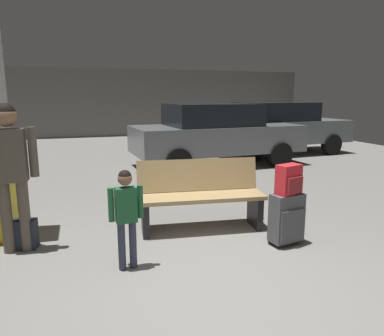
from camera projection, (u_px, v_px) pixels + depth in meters
The scene contains 10 objects.
ground_plane at pixel (140, 188), 6.94m from camera, with size 18.00×18.00×0.10m, color gray.
garage_back_wall at pixel (104, 103), 14.95m from camera, with size 18.00×0.12×2.80m, color slate.
bench at pixel (200, 195), 4.63m from camera, with size 1.65×0.70×0.89m.
suitcase at pixel (287, 218), 4.13m from camera, with size 0.41×0.29×0.60m.
backpack_bright at pixel (289, 180), 4.04m from camera, with size 0.31×0.26×0.34m.
child at pixel (126, 209), 3.49m from camera, with size 0.34×0.20×1.01m.
adult at pixel (10, 162), 3.81m from camera, with size 0.56×0.23×1.63m.
backpack_dark_floor at pixel (24, 234), 4.05m from camera, with size 0.31×0.24×0.34m.
parked_car_near at pixel (216, 133), 8.81m from camera, with size 4.21×2.03×1.51m.
parked_car_side at pixel (278, 127), 10.64m from camera, with size 4.21×2.02×1.51m.
Camera 1 is at (-1.04, -2.73, 1.70)m, focal length 33.65 mm.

